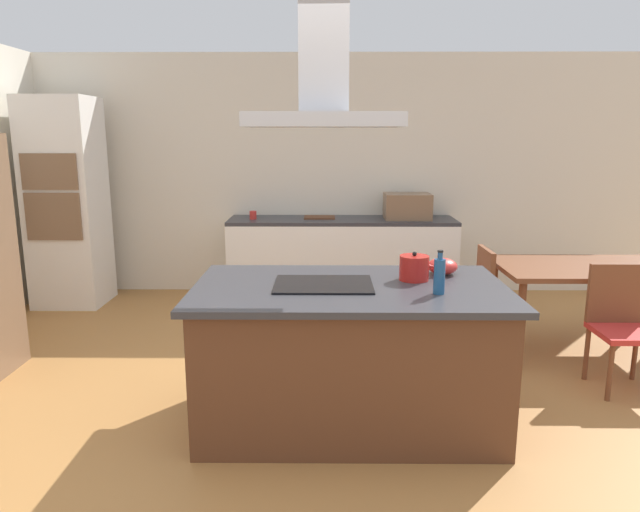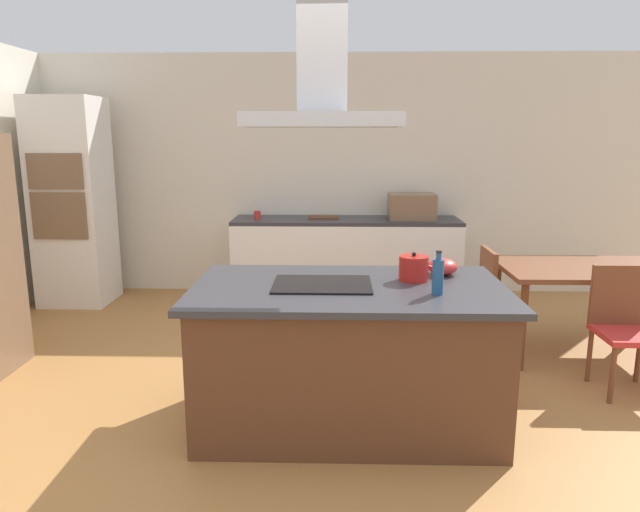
% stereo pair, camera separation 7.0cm
% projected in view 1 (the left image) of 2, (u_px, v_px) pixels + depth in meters
% --- Properties ---
extents(ground, '(16.00, 16.00, 0.00)m').
position_uv_depth(ground, '(342.00, 339.00, 5.19)').
color(ground, '#AD753D').
extents(wall_back, '(7.20, 0.10, 2.70)m').
position_uv_depth(wall_back, '(338.00, 175.00, 6.62)').
color(wall_back, beige).
rests_on(wall_back, ground).
extents(kitchen_island, '(1.92, 1.11, 0.90)m').
position_uv_depth(kitchen_island, '(349.00, 354.00, 3.63)').
color(kitchen_island, '#59331E').
rests_on(kitchen_island, ground).
extents(cooktop, '(0.60, 0.44, 0.01)m').
position_uv_depth(cooktop, '(324.00, 284.00, 3.53)').
color(cooktop, black).
rests_on(cooktop, kitchen_island).
extents(tea_kettle, '(0.24, 0.19, 0.18)m').
position_uv_depth(tea_kettle, '(414.00, 268.00, 3.65)').
color(tea_kettle, '#B21E19').
rests_on(tea_kettle, kitchen_island).
extents(olive_oil_bottle, '(0.07, 0.07, 0.26)m').
position_uv_depth(olive_oil_bottle, '(439.00, 275.00, 3.32)').
color(olive_oil_bottle, navy).
rests_on(olive_oil_bottle, kitchen_island).
extents(mixing_bowl, '(0.20, 0.20, 0.11)m').
position_uv_depth(mixing_bowl, '(442.00, 266.00, 3.81)').
color(mixing_bowl, red).
rests_on(mixing_bowl, kitchen_island).
extents(back_counter, '(2.50, 0.62, 0.90)m').
position_uv_depth(back_counter, '(342.00, 259.00, 6.44)').
color(back_counter, white).
rests_on(back_counter, ground).
extents(countertop_microwave, '(0.50, 0.38, 0.28)m').
position_uv_depth(countertop_microwave, '(407.00, 206.00, 6.32)').
color(countertop_microwave, brown).
rests_on(countertop_microwave, back_counter).
extents(coffee_mug_red, '(0.08, 0.08, 0.09)m').
position_uv_depth(coffee_mug_red, '(253.00, 215.00, 6.32)').
color(coffee_mug_red, red).
rests_on(coffee_mug_red, back_counter).
extents(cutting_board, '(0.34, 0.24, 0.02)m').
position_uv_depth(cutting_board, '(320.00, 217.00, 6.40)').
color(cutting_board, '#59331E').
rests_on(cutting_board, back_counter).
extents(wall_oven_stack, '(0.70, 0.66, 2.20)m').
position_uv_depth(wall_oven_stack, '(67.00, 203.00, 6.11)').
color(wall_oven_stack, white).
rests_on(wall_oven_stack, ground).
extents(dining_table, '(1.40, 0.90, 0.75)m').
position_uv_depth(dining_table, '(583.00, 275.00, 4.76)').
color(dining_table, brown).
rests_on(dining_table, ground).
extents(chair_at_left_end, '(0.42, 0.42, 0.89)m').
position_uv_depth(chair_at_left_end, '(471.00, 294.00, 4.80)').
color(chair_at_left_end, red).
rests_on(chair_at_left_end, ground).
extents(chair_facing_island, '(0.42, 0.42, 0.89)m').
position_uv_depth(chair_facing_island, '(622.00, 319.00, 4.14)').
color(chair_facing_island, red).
rests_on(chair_facing_island, ground).
extents(range_hood, '(0.90, 0.55, 0.78)m').
position_uv_depth(range_hood, '(324.00, 82.00, 3.29)').
color(range_hood, '#ADADB2').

